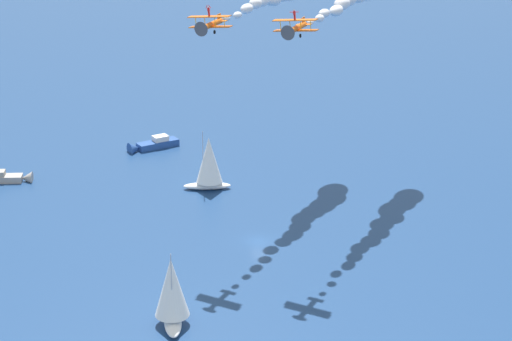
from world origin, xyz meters
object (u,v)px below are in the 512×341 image
(motorboat_inshore, at_px, (8,178))
(wingwalker_lead, at_px, (294,14))
(biplane_lead, at_px, (296,28))
(sailboat_ahead, at_px, (209,163))
(biplane_wingman, at_px, (210,24))
(motorboat_offshore, at_px, (151,145))
(sailboat_far_stbd, at_px, (172,291))
(wingwalker_wingman, at_px, (209,10))

(motorboat_inshore, xyz_separation_m, wingwalker_lead, (-61.80, 2.00, 38.87))
(wingwalker_lead, bearing_deg, biplane_lead, -175.07)
(sailboat_ahead, relative_size, biplane_wingman, 1.58)
(motorboat_inshore, bearing_deg, motorboat_offshore, -116.62)
(sailboat_far_stbd, relative_size, sailboat_ahead, 1.00)
(sailboat_ahead, bearing_deg, motorboat_inshore, 21.92)
(sailboat_far_stbd, distance_m, wingwalker_lead, 46.14)
(sailboat_ahead, distance_m, wingwalker_wingman, 42.01)
(wingwalker_wingman, bearing_deg, sailboat_far_stbd, 107.90)
(motorboat_offshore, bearing_deg, sailboat_far_stbd, 125.23)
(motorboat_inshore, relative_size, wingwalker_lead, 6.54)
(motorboat_inshore, relative_size, sailboat_ahead, 0.86)
(motorboat_offshore, distance_m, biplane_wingman, 61.28)
(motorboat_offshore, height_order, wingwalker_wingman, wingwalker_wingman)
(motorboat_inshore, bearing_deg, sailboat_ahead, -158.08)
(motorboat_inshore, height_order, wingwalker_lead, wingwalker_lead)
(sailboat_far_stbd, xyz_separation_m, sailboat_ahead, (21.07, -47.21, -0.02))
(motorboat_offshore, xyz_separation_m, wingwalker_lead, (-47.45, 30.63, 38.80))
(sailboat_ahead, distance_m, biplane_wingman, 40.31)
(motorboat_inshore, height_order, biplane_wingman, biplane_wingman)
(sailboat_ahead, bearing_deg, motorboat_offshore, -32.24)
(sailboat_far_stbd, height_order, motorboat_offshore, sailboat_far_stbd)
(wingwalker_lead, bearing_deg, motorboat_offshore, -32.84)
(biplane_lead, distance_m, biplane_wingman, 13.44)
(biplane_wingman, bearing_deg, motorboat_inshore, -6.89)
(biplane_lead, bearing_deg, motorboat_offshore, -32.70)
(sailboat_ahead, relative_size, wingwalker_wingman, 6.54)
(sailboat_far_stbd, bearing_deg, sailboat_ahead, -65.95)
(biplane_lead, bearing_deg, sailboat_far_stbd, 81.64)
(wingwalker_lead, relative_size, biplane_wingman, 0.21)
(biplane_lead, distance_m, wingwalker_lead, 2.15)
(motorboat_inshore, xyz_separation_m, sailboat_ahead, (-36.48, -14.68, 4.52))
(wingwalker_lead, distance_m, biplane_wingman, 13.38)
(wingwalker_wingman, bearing_deg, biplane_lead, -163.03)
(biplane_wingman, bearing_deg, wingwalker_wingman, 4.87)
(motorboat_inshore, height_order, wingwalker_wingman, wingwalker_wingman)
(motorboat_offshore, relative_size, wingwalker_wingman, 6.11)
(sailboat_far_stbd, bearing_deg, wingwalker_lead, -97.93)
(sailboat_ahead, height_order, wingwalker_lead, wingwalker_lead)
(wingwalker_lead, bearing_deg, motorboat_inshore, -1.85)
(sailboat_far_stbd, relative_size, biplane_lead, 1.58)
(motorboat_offshore, bearing_deg, wingwalker_wingman, 135.01)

